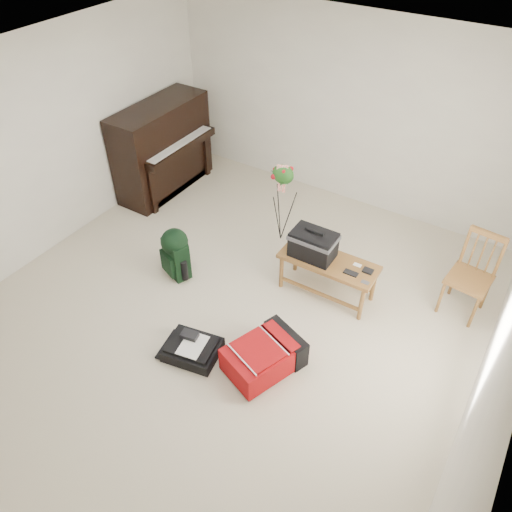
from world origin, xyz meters
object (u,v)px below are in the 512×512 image
Objects in this scene: piano at (163,150)px; bench at (318,250)px; red_suitcase at (267,353)px; green_backpack at (175,251)px; dining_chair at (471,276)px; black_duffel at (192,348)px; flower_stand at (282,204)px.

piano is 2.92m from bench.
red_suitcase is at bearing -86.46° from bench.
red_suitcase is (0.09, -1.19, -0.42)m from bench.
bench is 1.62m from green_backpack.
black_duffel is at bearing -128.82° from dining_chair.
black_duffel is 1.25m from green_backpack.
dining_chair reaches higher than red_suitcase.
bench reaches higher than red_suitcase.
bench is 1.59m from dining_chair.
dining_chair is at bearing -22.05° from flower_stand.
bench is 0.97× the size of flower_stand.
bench is 1.26m from red_suitcase.
dining_chair is at bearing 21.22° from bench.
green_backpack is (-2.95, -1.22, -0.12)m from dining_chair.
flower_stand reaches higher than green_backpack.
bench is at bearing 57.00° from black_duffel.
red_suitcase is 1.45× the size of black_duffel.
dining_chair is 2.28m from red_suitcase.
green_backpack is at bearing 124.93° from black_duffel.
black_duffel is at bearing -112.52° from bench.
black_duffel is at bearing -45.50° from piano.
dining_chair is (4.29, -0.19, -0.13)m from piano.
dining_chair is 0.87× the size of flower_stand.
green_backpack reaches higher than black_duffel.
dining_chair is at bearing -2.58° from piano.
dining_chair is 1.62× the size of black_duffel.
green_backpack is 1.42m from flower_stand.
bench is 1.81× the size of black_duffel.
flower_stand is (-0.88, 1.79, 0.37)m from red_suitcase.
bench is 1.12× the size of dining_chair.
piano is 1.40× the size of bench.
flower_stand reaches higher than bench.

